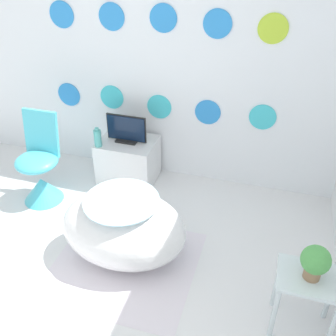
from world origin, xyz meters
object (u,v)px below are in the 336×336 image
bathtub (124,228)px  vase (98,138)px  tv (126,130)px  chair (40,174)px  potted_plant_left (315,261)px

bathtub → vase: bearing=124.9°
tv → vase: (-0.22, -0.16, -0.03)m
bathtub → tv: (-0.36, 0.99, 0.26)m
chair → vase: 0.61m
tv → bathtub: bearing=-70.0°
chair → tv: bearing=39.6°
chair → vase: bearing=41.3°
vase → tv: bearing=36.1°
bathtub → vase: (-0.58, 0.83, 0.23)m
tv → potted_plant_left: size_ratio=1.69×
vase → chair: bearing=-138.7°
chair → vase: (0.42, 0.37, 0.25)m
chair → tv: (0.64, 0.53, 0.28)m
bathtub → chair: 1.10m
tv → potted_plant_left: 2.08m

